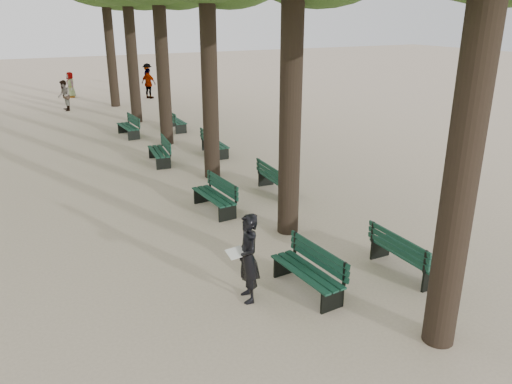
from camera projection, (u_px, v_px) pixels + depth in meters
name	position (u px, v px, depth m)	size (l,w,h in m)	color
ground	(299.00, 304.00, 9.47)	(120.00, 120.00, 0.00)	beige
bench_left_0	(307.00, 279.00, 9.82)	(0.71, 1.84, 0.92)	black
bench_left_1	(214.00, 202.00, 13.81)	(0.69, 1.84, 0.92)	black
bench_left_2	(159.00, 156.00, 18.19)	(0.76, 1.85, 0.92)	black
bench_left_3	(128.00, 130.00, 22.14)	(0.67, 1.83, 0.92)	black
bench_right_0	(405.00, 261.00, 10.54)	(0.57, 1.80, 0.92)	black
bench_right_1	(277.00, 185.00, 15.18)	(0.66, 1.83, 0.92)	black
bench_right_2	(215.00, 148.00, 19.30)	(0.64, 1.82, 0.92)	black
bench_right_3	(176.00, 124.00, 23.31)	(0.58, 1.80, 0.92)	black
man_with_map	(248.00, 258.00, 9.34)	(0.67, 0.75, 1.76)	black
pedestrian_b	(148.00, 76.00, 35.65)	(1.16, 0.36, 1.79)	#262628
pedestrian_c	(149.00, 84.00, 31.65)	(1.11, 0.38, 1.89)	#262628
pedestrian_a	(64.00, 96.00, 27.69)	(0.82, 0.34, 1.68)	#262628
pedestrian_d	(71.00, 85.00, 32.14)	(0.79, 0.32, 1.61)	#262628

